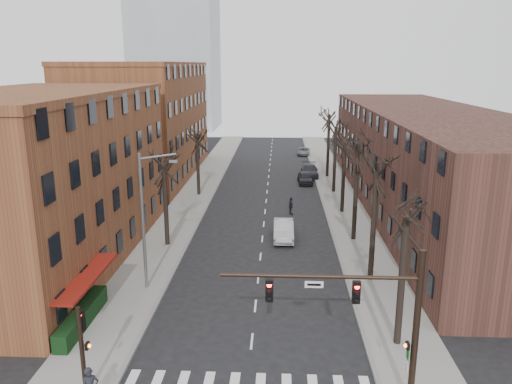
# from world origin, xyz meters

# --- Properties ---
(sidewalk_left) EXTENTS (4.00, 90.00, 0.15)m
(sidewalk_left) POSITION_xyz_m (-8.00, 35.00, 0.07)
(sidewalk_left) COLOR gray
(sidewalk_left) RESTS_ON ground
(sidewalk_right) EXTENTS (4.00, 90.00, 0.15)m
(sidewalk_right) POSITION_xyz_m (8.00, 35.00, 0.07)
(sidewalk_right) COLOR gray
(sidewalk_right) RESTS_ON ground
(building_left_near) EXTENTS (12.00, 26.00, 12.00)m
(building_left_near) POSITION_xyz_m (-16.00, 15.00, 6.00)
(building_left_near) COLOR brown
(building_left_near) RESTS_ON ground
(building_left_far) EXTENTS (12.00, 28.00, 14.00)m
(building_left_far) POSITION_xyz_m (-16.00, 44.00, 7.00)
(building_left_far) COLOR brown
(building_left_far) RESTS_ON ground
(building_right) EXTENTS (12.00, 50.00, 10.00)m
(building_right) POSITION_xyz_m (16.00, 30.00, 5.00)
(building_right) COLOR #522E26
(building_right) RESTS_ON ground
(awning_left) EXTENTS (1.20, 7.00, 0.15)m
(awning_left) POSITION_xyz_m (-9.40, 6.00, 0.00)
(awning_left) COLOR maroon
(awning_left) RESTS_ON ground
(hedge) EXTENTS (0.80, 6.00, 1.00)m
(hedge) POSITION_xyz_m (-9.50, 5.00, 0.65)
(hedge) COLOR black
(hedge) RESTS_ON sidewalk_left
(tree_right_a) EXTENTS (5.20, 5.20, 10.00)m
(tree_right_a) POSITION_xyz_m (7.60, 4.00, 0.00)
(tree_right_a) COLOR black
(tree_right_a) RESTS_ON ground
(tree_right_b) EXTENTS (5.20, 5.20, 10.80)m
(tree_right_b) POSITION_xyz_m (7.60, 12.00, 0.00)
(tree_right_b) COLOR black
(tree_right_b) RESTS_ON ground
(tree_right_c) EXTENTS (5.20, 5.20, 11.60)m
(tree_right_c) POSITION_xyz_m (7.60, 20.00, 0.00)
(tree_right_c) COLOR black
(tree_right_c) RESTS_ON ground
(tree_right_d) EXTENTS (5.20, 5.20, 10.00)m
(tree_right_d) POSITION_xyz_m (7.60, 28.00, 0.00)
(tree_right_d) COLOR black
(tree_right_d) RESTS_ON ground
(tree_right_e) EXTENTS (5.20, 5.20, 10.80)m
(tree_right_e) POSITION_xyz_m (7.60, 36.00, 0.00)
(tree_right_e) COLOR black
(tree_right_e) RESTS_ON ground
(tree_right_f) EXTENTS (5.20, 5.20, 11.60)m
(tree_right_f) POSITION_xyz_m (7.60, 44.00, 0.00)
(tree_right_f) COLOR black
(tree_right_f) RESTS_ON ground
(tree_left_a) EXTENTS (5.20, 5.20, 9.50)m
(tree_left_a) POSITION_xyz_m (-7.60, 18.00, 0.00)
(tree_left_a) COLOR black
(tree_left_a) RESTS_ON ground
(tree_left_b) EXTENTS (5.20, 5.20, 9.50)m
(tree_left_b) POSITION_xyz_m (-7.60, 34.00, 0.00)
(tree_left_b) COLOR black
(tree_left_b) RESTS_ON ground
(signal_mast_arm) EXTENTS (8.14, 0.30, 7.20)m
(signal_mast_arm) POSITION_xyz_m (5.45, -1.00, 4.40)
(signal_mast_arm) COLOR black
(signal_mast_arm) RESTS_ON ground
(signal_pole_left) EXTENTS (0.47, 0.44, 4.40)m
(signal_pole_left) POSITION_xyz_m (-6.99, -0.95, 2.61)
(signal_pole_left) COLOR black
(signal_pole_left) RESTS_ON ground
(streetlight) EXTENTS (2.45, 0.22, 9.03)m
(streetlight) POSITION_xyz_m (-7.03, 10.00, 5.01)
(streetlight) COLOR slate
(streetlight) RESTS_ON ground
(silver_sedan) EXTENTS (1.68, 4.74, 1.56)m
(silver_sedan) POSITION_xyz_m (1.78, 20.13, 0.78)
(silver_sedan) COLOR #A2A3A9
(silver_sedan) RESTS_ON ground
(parked_car_near) EXTENTS (1.87, 4.28, 1.44)m
(parked_car_near) POSITION_xyz_m (4.55, 40.40, 0.72)
(parked_car_near) COLOR black
(parked_car_near) RESTS_ON ground
(parked_car_mid) EXTENTS (2.27, 5.44, 1.57)m
(parked_car_mid) POSITION_xyz_m (5.30, 44.15, 0.78)
(parked_car_mid) COLOR #222129
(parked_car_mid) RESTS_ON ground
(parked_car_far) EXTENTS (2.18, 4.32, 1.17)m
(parked_car_far) POSITION_xyz_m (5.30, 60.40, 0.59)
(parked_car_far) COLOR slate
(parked_car_far) RESTS_ON ground
(pedestrian_crossing) EXTENTS (0.67, 1.10, 1.75)m
(pedestrian_crossing) POSITION_xyz_m (2.54, 27.18, 0.87)
(pedestrian_crossing) COLOR black
(pedestrian_crossing) RESTS_ON ground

